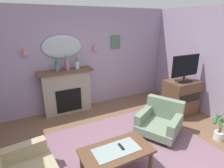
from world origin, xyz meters
TOP-DOWN VIEW (x-y plane):
  - floor at (0.00, 0.00)m, footprint 6.20×5.80m
  - wall_back at (0.00, 2.45)m, footprint 6.20×0.10m
  - patterned_rug at (0.00, 0.20)m, footprint 3.20×2.40m
  - fireplace at (-0.51, 2.23)m, footprint 1.36×0.36m
  - mantel_vase_left at (-0.71, 2.20)m, footprint 0.10×0.10m
  - mantel_vase_right at (-0.46, 2.20)m, footprint 0.12×0.12m
  - mantel_vase_centre at (-0.21, 2.20)m, footprint 0.10×0.10m
  - wall_mirror at (-0.51, 2.37)m, footprint 0.96×0.06m
  - wall_sconce_left at (-1.36, 2.32)m, footprint 0.14×0.14m
  - wall_sconce_right at (0.34, 2.32)m, footprint 0.14×0.14m
  - framed_picture at (0.99, 2.38)m, footprint 0.28×0.03m
  - coffee_table at (-0.38, -0.19)m, footprint 1.10×0.60m
  - tv_remote at (-0.29, -0.17)m, footprint 0.04×0.16m
  - armchair_near_fireplace at (1.00, 0.37)m, footprint 1.10×1.10m
  - tv_cabinet at (2.05, 0.80)m, footprint 0.80×0.57m
  - tv_flatscreen at (2.05, 0.78)m, footprint 0.84×0.24m
  - potted_plant_small_fern at (1.90, -0.40)m, footprint 0.39×0.40m

SIDE VIEW (x-z plane):
  - floor at x=0.00m, z-range -0.10..0.00m
  - patterned_rug at x=0.00m, z-range 0.00..0.01m
  - armchair_near_fireplace at x=1.00m, z-range -0.05..0.66m
  - potted_plant_small_fern at x=1.90m, z-range 0.00..0.61m
  - coffee_table at x=-0.38m, z-range 0.16..0.61m
  - tv_cabinet at x=2.05m, z-range 0.00..0.90m
  - tv_remote at x=-0.29m, z-range 0.44..0.46m
  - fireplace at x=-0.51m, z-range -0.01..1.15m
  - tv_flatscreen at x=2.05m, z-range 0.92..1.57m
  - mantel_vase_left at x=-0.71m, z-range 1.16..1.48m
  - wall_back at x=0.00m, z-range 0.00..2.66m
  - mantel_vase_right at x=-0.46m, z-range 1.14..1.53m
  - mantel_vase_centre at x=-0.21m, z-range 1.16..1.51m
  - wall_sconce_left at x=-1.36m, z-range 1.59..1.73m
  - wall_sconce_right at x=0.34m, z-range 1.59..1.73m
  - wall_mirror at x=-0.51m, z-range 1.43..1.99m
  - framed_picture at x=0.99m, z-range 1.57..1.93m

